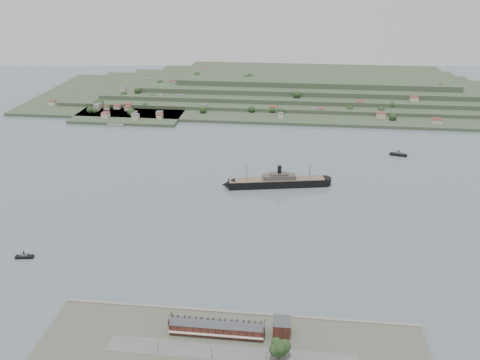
# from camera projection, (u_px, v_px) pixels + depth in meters

# --- Properties ---
(ground) EXTENTS (1400.00, 1400.00, 0.00)m
(ground) POSITION_uv_depth(u_px,v_px,m) (256.00, 204.00, 424.02)
(ground) COLOR slate
(ground) RESTS_ON ground
(terrace_row) EXTENTS (55.60, 9.80, 11.07)m
(terrace_row) POSITION_uv_depth(u_px,v_px,m) (217.00, 327.00, 270.53)
(terrace_row) COLOR #401D17
(terrace_row) RESTS_ON ground
(gabled_building) EXTENTS (10.40, 10.18, 14.09)m
(gabled_building) POSITION_uv_depth(u_px,v_px,m) (282.00, 325.00, 269.92)
(gabled_building) COLOR #401D17
(gabled_building) RESTS_ON ground
(far_peninsula) EXTENTS (760.00, 309.00, 30.00)m
(far_peninsula) POSITION_uv_depth(u_px,v_px,m) (291.00, 88.00, 770.97)
(far_peninsula) COLOR #35452E
(far_peninsula) RESTS_ON ground
(steamship) EXTENTS (107.05, 31.48, 25.86)m
(steamship) POSITION_uv_depth(u_px,v_px,m) (274.00, 182.00, 455.46)
(steamship) COLOR black
(steamship) RESTS_ON ground
(tugboat) EXTENTS (13.45, 5.27, 5.89)m
(tugboat) POSITION_uv_depth(u_px,v_px,m) (25.00, 256.00, 345.33)
(tugboat) COLOR black
(tugboat) RESTS_ON ground
(ferry_west) EXTENTS (16.86, 9.98, 6.12)m
(ferry_west) POSITION_uv_depth(u_px,v_px,m) (114.00, 120.00, 647.40)
(ferry_west) COLOR black
(ferry_west) RESTS_ON ground
(ferry_east) EXTENTS (19.95, 9.73, 7.21)m
(ferry_east) POSITION_uv_depth(u_px,v_px,m) (398.00, 154.00, 530.07)
(ferry_east) COLOR black
(ferry_east) RESTS_ON ground
(fig_tree) EXTENTS (11.86, 10.27, 13.24)m
(fig_tree) POSITION_uv_depth(u_px,v_px,m) (280.00, 348.00, 251.26)
(fig_tree) COLOR #482F21
(fig_tree) RESTS_ON ground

